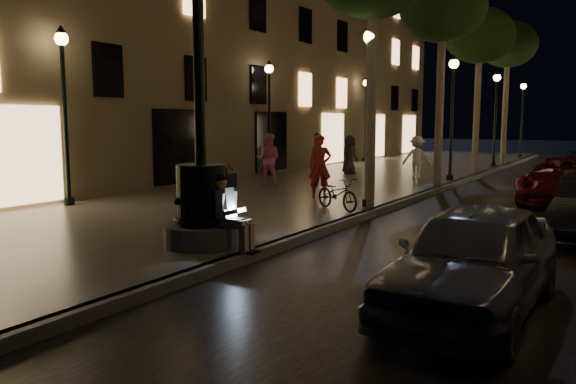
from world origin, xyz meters
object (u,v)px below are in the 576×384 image
Objects in this scene: lamp_left_b at (269,103)px; pedestrian_blue at (317,156)px; lamp_left_a at (64,93)px; bicycle at (337,194)px; tree_far at (508,46)px; lamp_curb_a at (369,92)px; lamp_curb_b at (453,101)px; car_third at (565,181)px; pedestrian_dark at (349,155)px; lamp_curb_c at (496,106)px; pedestrian_white at (417,158)px; seated_man_laptop at (228,210)px; pedestrian_pink at (268,159)px; stroller at (226,181)px; pedestrian_red at (320,166)px; fountain_lamppost at (201,191)px; lamp_left_c at (366,108)px; tree_second at (443,9)px; car_front at (473,258)px; lamp_curb_d at (522,109)px; tree_third at (480,37)px.

pedestrian_blue is (2.40, -0.15, -2.12)m from lamp_left_b.
bicycle is at bearing 24.73° from lamp_left_a.
lamp_left_a is (-7.18, -22.00, -3.20)m from tree_far.
lamp_curb_b is (0.00, 8.00, 0.00)m from lamp_curb_a.
car_third is at bearing -72.02° from tree_far.
pedestrian_blue reaches higher than pedestrian_dark.
lamp_curb_c reaches higher than pedestrian_white.
car_third is 2.92× the size of pedestrian_dark.
pedestrian_pink is (-5.07, 8.96, 0.22)m from seated_man_laptop.
stroller is 2.84m from pedestrian_red.
car_third is at bearing 65.56° from fountain_lamppost.
lamp_left_c is at bearing 180.00° from lamp_curb_c.
tree_second is 7.56m from pedestrian_red.
pedestrian_dark is (-4.61, 2.41, -5.29)m from tree_second.
car_front is (8.50, -5.74, -0.01)m from stroller.
pedestrian_pink is at bearing -57.40° from lamp_left_b.
lamp_curb_c is at bearing -90.00° from lamp_curb_d.
lamp_left_c is 2.60× the size of pedestrian_pink.
lamp_left_c is at bearing 84.25° from stroller.
pedestrian_red is at bearing -105.20° from lamp_curb_b.
pedestrian_white is 0.94× the size of pedestrian_blue.
tree_third is (-0.10, 6.00, -0.20)m from tree_second.
lamp_left_b is (-7.10, -2.00, 0.00)m from lamp_curb_b.
pedestrian_dark is at bearing -115.58° from tree_far.
tree_third is 4.21× the size of pedestrian_white.
tree_second is at bearing -89.68° from lamp_curb_d.
pedestrian_white is (-1.24, -16.32, -2.18)m from lamp_curb_d.
stroller is 9.19m from pedestrian_dark.
car_third is (0.00, 11.50, -0.02)m from car_front.
tree_far reaches higher than lamp_curb_c.
car_third is at bearing -12.54° from bicycle.
tree_far is 25.51m from car_front.
pedestrian_white is 1.01× the size of pedestrian_dark.
tree_far is 3.77m from lamp_curb_c.
car_third is at bearing -95.06° from pedestrian_dark.
pedestrian_white is (3.91, 4.72, -0.07)m from pedestrian_pink.
lamp_left_c is (0.00, 20.00, 0.00)m from lamp_left_a.
tree_third reaches higher than pedestrian_red.
lamp_curb_c is at bearing -14.61° from pedestrian_dark.
lamp_curb_d is 1.00× the size of lamp_left_a.
lamp_curb_d is (0.00, 24.00, 0.00)m from lamp_curb_a.
tree_third is at bearing 56.22° from stroller.
stroller is 0.21× the size of car_third.
lamp_curb_d is 0.98× the size of car_third.
pedestrian_blue is at bearing 58.24° from bicycle.
lamp_curb_b is at bearing -157.66° from pedestrian_pink.
car_front reaches higher than car_third.
lamp_left_a is (-7.10, -12.00, 0.00)m from lamp_curb_b.
fountain_lamppost is at bearing 176.02° from car_front.
tree_third is 17.74m from lamp_left_a.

